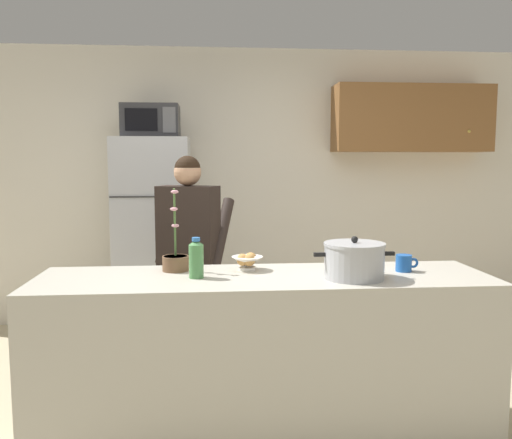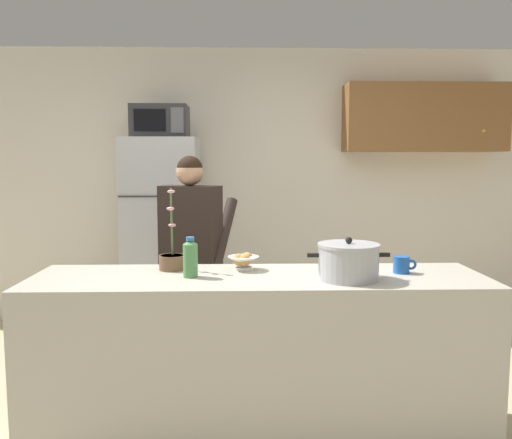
{
  "view_description": "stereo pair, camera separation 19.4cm",
  "coord_description": "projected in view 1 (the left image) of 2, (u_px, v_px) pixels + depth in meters",
  "views": [
    {
      "loc": [
        -0.29,
        -2.84,
        1.54
      ],
      "look_at": [
        0.0,
        0.55,
        1.17
      ],
      "focal_mm": 37.25,
      "sensor_mm": 36.0,
      "label": 1
    },
    {
      "loc": [
        -0.1,
        -2.85,
        1.54
      ],
      "look_at": [
        0.0,
        0.55,
        1.17
      ],
      "focal_mm": 37.25,
      "sensor_mm": 36.0,
      "label": 2
    }
  ],
  "objects": [
    {
      "name": "ground_plane",
      "position": [
        264.0,
        435.0,
        3.01
      ],
      "size": [
        14.0,
        14.0,
        0.0
      ],
      "primitive_type": "plane",
      "color": "#C6B793"
    },
    {
      "name": "back_wall_unit",
      "position": [
        264.0,
        177.0,
        5.12
      ],
      "size": [
        6.0,
        0.48,
        2.6
      ],
      "color": "silver",
      "rests_on": "ground"
    },
    {
      "name": "kitchen_island",
      "position": [
        264.0,
        357.0,
        2.96
      ],
      "size": [
        2.49,
        0.68,
        0.92
      ],
      "primitive_type": "cube",
      "color": "#BCB7A8",
      "rests_on": "ground"
    },
    {
      "name": "refrigerator",
      "position": [
        154.0,
        238.0,
        4.68
      ],
      "size": [
        0.64,
        0.68,
        1.75
      ],
      "color": "#B7BABF",
      "rests_on": "ground"
    },
    {
      "name": "microwave",
      "position": [
        151.0,
        121.0,
        4.54
      ],
      "size": [
        0.48,
        0.37,
        0.28
      ],
      "color": "#2D2D30",
      "rests_on": "refrigerator"
    },
    {
      "name": "person_near_pot",
      "position": [
        189.0,
        244.0,
        3.65
      ],
      "size": [
        0.58,
        0.53,
        1.58
      ],
      "color": "black",
      "rests_on": "ground"
    },
    {
      "name": "cooking_pot",
      "position": [
        354.0,
        261.0,
        2.83
      ],
      "size": [
        0.44,
        0.33,
        0.23
      ],
      "color": "#ADAFB5",
      "rests_on": "kitchen_island"
    },
    {
      "name": "coffee_mug",
      "position": [
        404.0,
        263.0,
        3.02
      ],
      "size": [
        0.13,
        0.09,
        0.1
      ],
      "color": "#1E59B2",
      "rests_on": "kitchen_island"
    },
    {
      "name": "bread_bowl",
      "position": [
        247.0,
        261.0,
        3.04
      ],
      "size": [
        0.18,
        0.18,
        0.1
      ],
      "color": "white",
      "rests_on": "kitchen_island"
    },
    {
      "name": "bottle_near_edge",
      "position": [
        196.0,
        258.0,
        2.84
      ],
      "size": [
        0.08,
        0.08,
        0.22
      ],
      "color": "#4C8C4C",
      "rests_on": "kitchen_island"
    },
    {
      "name": "potted_orchid",
      "position": [
        175.0,
        260.0,
        3.03
      ],
      "size": [
        0.15,
        0.15,
        0.47
      ],
      "color": "brown",
      "rests_on": "kitchen_island"
    }
  ]
}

